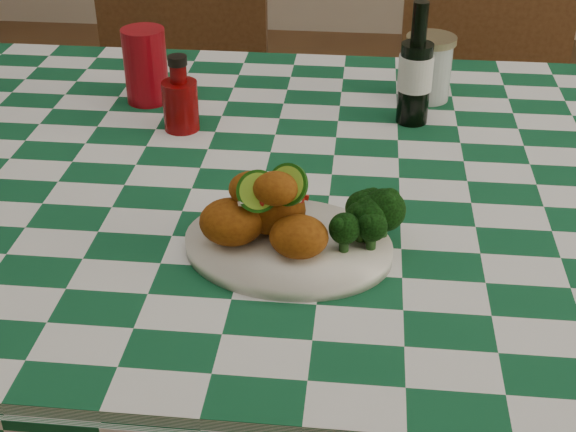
# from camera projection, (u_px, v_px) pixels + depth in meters

# --- Properties ---
(dining_table) EXTENTS (1.66, 1.06, 0.79)m
(dining_table) POSITION_uv_depth(u_px,v_px,m) (269.00, 363.00, 1.44)
(dining_table) COLOR #114F2C
(dining_table) RESTS_ON ground
(plate) EXTENTS (0.30, 0.25, 0.02)m
(plate) POSITION_uv_depth(u_px,v_px,m) (288.00, 246.00, 1.04)
(plate) COLOR white
(plate) RESTS_ON dining_table
(fried_chicken_pile) EXTENTS (0.16, 0.11, 0.10)m
(fried_chicken_pile) POSITION_uv_depth(u_px,v_px,m) (277.00, 207.00, 1.01)
(fried_chicken_pile) COLOR #8E4A0D
(fried_chicken_pile) RESTS_ON plate
(broccoli_side) EXTENTS (0.08, 0.08, 0.06)m
(broccoli_side) POSITION_uv_depth(u_px,v_px,m) (364.00, 219.00, 1.02)
(broccoli_side) COLOR black
(broccoli_side) RESTS_ON plate
(red_tumbler) EXTENTS (0.08, 0.08, 0.13)m
(red_tumbler) POSITION_uv_depth(u_px,v_px,m) (146.00, 66.00, 1.43)
(red_tumbler) COLOR maroon
(red_tumbler) RESTS_ON dining_table
(ketchup_bottle) EXTENTS (0.08, 0.08, 0.13)m
(ketchup_bottle) POSITION_uv_depth(u_px,v_px,m) (180.00, 93.00, 1.33)
(ketchup_bottle) COLOR #690506
(ketchup_bottle) RESTS_ON dining_table
(mason_jar) EXTENTS (0.09, 0.09, 0.12)m
(mason_jar) POSITION_uv_depth(u_px,v_px,m) (429.00, 68.00, 1.45)
(mason_jar) COLOR #B2BCBA
(mason_jar) RESTS_ON dining_table
(beer_bottle) EXTENTS (0.06, 0.06, 0.21)m
(beer_bottle) POSITION_uv_depth(u_px,v_px,m) (416.00, 64.00, 1.34)
(beer_bottle) COLOR black
(beer_bottle) RESTS_ON dining_table
(wooden_chair_left) EXTENTS (0.46, 0.48, 0.99)m
(wooden_chair_left) POSITION_uv_depth(u_px,v_px,m) (172.00, 123.00, 2.07)
(wooden_chair_left) COLOR #472814
(wooden_chair_left) RESTS_ON ground
(wooden_chair_right) EXTENTS (0.42, 0.44, 0.92)m
(wooden_chair_right) POSITION_uv_depth(u_px,v_px,m) (481.00, 161.00, 1.97)
(wooden_chair_right) COLOR #472814
(wooden_chair_right) RESTS_ON ground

